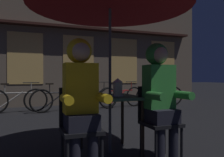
# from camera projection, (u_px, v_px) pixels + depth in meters

# --- Properties ---
(ground_plane) EXTENTS (60.00, 60.00, 0.00)m
(ground_plane) POSITION_uv_depth(u_px,v_px,m) (110.00, 153.00, 2.88)
(ground_plane) COLOR black
(cafe_table) EXTENTS (0.72, 0.72, 0.74)m
(cafe_table) POSITION_uv_depth(u_px,v_px,m) (110.00, 104.00, 2.87)
(cafe_table) COLOR #42664C
(cafe_table) RESTS_ON ground_plane
(lantern) EXTENTS (0.11, 0.11, 0.23)m
(lantern) POSITION_uv_depth(u_px,v_px,m) (118.00, 87.00, 2.84)
(lantern) COLOR white
(lantern) RESTS_ON cafe_table
(chair_left) EXTENTS (0.40, 0.40, 0.87)m
(chair_left) POSITION_uv_depth(u_px,v_px,m) (80.00, 124.00, 2.36)
(chair_left) COLOR black
(chair_left) RESTS_ON ground_plane
(chair_right) EXTENTS (0.40, 0.40, 0.87)m
(chair_right) POSITION_uv_depth(u_px,v_px,m) (157.00, 118.00, 2.70)
(chair_right) COLOR black
(chair_right) RESTS_ON ground_plane
(person_left_hooded) EXTENTS (0.45, 0.56, 1.40)m
(person_left_hooded) POSITION_uv_depth(u_px,v_px,m) (81.00, 90.00, 2.30)
(person_left_hooded) COLOR black
(person_left_hooded) RESTS_ON ground_plane
(person_right_hooded) EXTENTS (0.45, 0.56, 1.40)m
(person_right_hooded) POSITION_uv_depth(u_px,v_px,m) (160.00, 89.00, 2.64)
(person_right_hooded) COLOR black
(person_right_hooded) RESTS_ON ground_plane
(shopfront_building) EXTENTS (10.00, 0.93, 6.20)m
(shopfront_building) POSITION_uv_depth(u_px,v_px,m) (77.00, 20.00, 8.14)
(shopfront_building) COLOR #6B5B4C
(shopfront_building) RESTS_ON ground_plane
(bicycle_second) EXTENTS (1.68, 0.08, 0.84)m
(bicycle_second) POSITION_uv_depth(u_px,v_px,m) (16.00, 100.00, 6.10)
(bicycle_second) COLOR black
(bicycle_second) RESTS_ON ground_plane
(bicycle_third) EXTENTS (1.66, 0.37, 0.84)m
(bicycle_third) POSITION_uv_depth(u_px,v_px,m) (60.00, 99.00, 6.30)
(bicycle_third) COLOR black
(bicycle_third) RESTS_ON ground_plane
(bicycle_fourth) EXTENTS (1.68, 0.12, 0.84)m
(bicycle_fourth) POSITION_uv_depth(u_px,v_px,m) (92.00, 97.00, 6.89)
(bicycle_fourth) COLOR black
(bicycle_fourth) RESTS_ON ground_plane
(bicycle_fifth) EXTENTS (1.66, 0.38, 0.84)m
(bicycle_fifth) POSITION_uv_depth(u_px,v_px,m) (122.00, 97.00, 7.16)
(bicycle_fifth) COLOR black
(bicycle_fifth) RESTS_ON ground_plane
(bicycle_furthest) EXTENTS (1.66, 0.38, 0.84)m
(bicycle_furthest) POSITION_uv_depth(u_px,v_px,m) (160.00, 95.00, 7.64)
(bicycle_furthest) COLOR black
(bicycle_furthest) RESTS_ON ground_plane
(book) EXTENTS (0.21, 0.16, 0.02)m
(book) POSITION_uv_depth(u_px,v_px,m) (94.00, 94.00, 2.97)
(book) COLOR black
(book) RESTS_ON cafe_table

